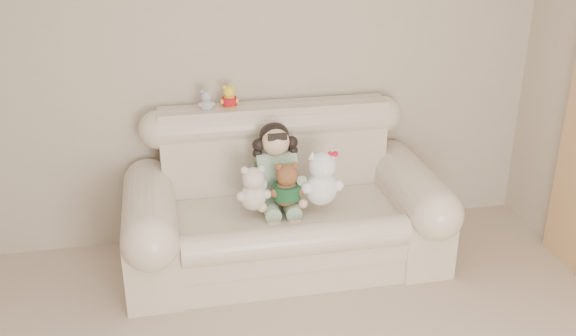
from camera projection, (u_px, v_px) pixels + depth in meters
The scene contains 8 objects.
wall_back at pixel (223, 62), 4.36m from camera, with size 4.50×4.50×0.00m, color #BCAD95.
sofa at pixel (285, 195), 4.28m from camera, with size 2.10×0.95×1.03m, color beige, non-canonical shape.
seated_child at pixel (276, 164), 4.26m from camera, with size 0.34×0.42×0.57m, color #32723A, non-canonical shape.
brown_teddy at pixel (287, 181), 4.10m from camera, with size 0.22×0.17×0.35m, color brown, non-canonical shape.
white_cat at pixel (322, 173), 4.11m from camera, with size 0.28×0.21×0.43m, color white, non-canonical shape.
cream_teddy at pixel (253, 184), 4.06m from camera, with size 0.22×0.17×0.35m, color silver, non-canonical shape.
yellow_mini_bear at pixel (229, 95), 4.32m from camera, with size 0.13×0.10×0.20m, color yellow, non-canonical shape.
grey_mini_plush at pixel (206, 99), 4.27m from camera, with size 0.11×0.09×0.18m, color #B9B9C0, non-canonical shape.
Camera 1 is at (-0.44, -1.79, 2.37)m, focal length 40.50 mm.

